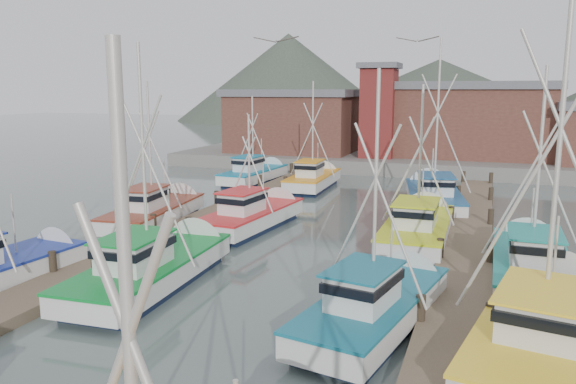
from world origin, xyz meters
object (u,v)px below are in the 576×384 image
(lookout_tower, at_px, (379,110))
(boat_12, at_px, (315,179))
(boat_4, at_px, (158,266))
(boat_8, at_px, (256,215))

(lookout_tower, distance_m, boat_12, 12.60)
(boat_4, xyz_separation_m, boat_12, (-0.59, 22.48, -0.00))
(lookout_tower, height_order, boat_12, lookout_tower)
(lookout_tower, relative_size, boat_4, 0.87)
(boat_4, height_order, boat_8, boat_4)
(boat_8, xyz_separation_m, boat_12, (-0.64, 13.00, 0.01))
(lookout_tower, xyz_separation_m, boat_12, (-2.62, -11.32, -4.87))
(boat_8, relative_size, boat_12, 0.99)
(boat_8, distance_m, boat_12, 13.01)
(boat_8, bearing_deg, boat_4, -84.52)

